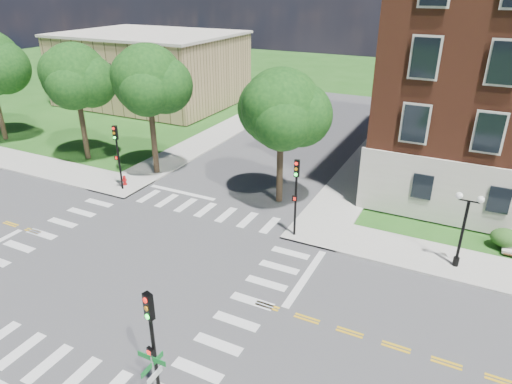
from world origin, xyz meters
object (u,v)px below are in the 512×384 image
at_px(twin_lamp_west, 464,226).
at_px(traffic_signal_se, 152,336).
at_px(fire_hydrant, 125,180).
at_px(traffic_signal_nw, 117,149).
at_px(traffic_signal_ne, 296,188).
at_px(street_sign_pole, 154,377).

bearing_deg(twin_lamp_west, traffic_signal_se, -121.98).
relative_size(twin_lamp_west, fire_hydrant, 5.64).
distance_m(traffic_signal_se, traffic_signal_nw, 19.74).
height_order(traffic_signal_se, twin_lamp_west, traffic_signal_se).
relative_size(traffic_signal_ne, twin_lamp_west, 1.13).
bearing_deg(traffic_signal_se, traffic_signal_ne, 90.70).
xyz_separation_m(traffic_signal_se, fire_hydrant, (-14.34, 14.56, -2.72)).
distance_m(traffic_signal_se, twin_lamp_west, 16.72).
relative_size(traffic_signal_ne, traffic_signal_nw, 1.00).
distance_m(traffic_signal_se, traffic_signal_ne, 13.35).
bearing_deg(fire_hydrant, traffic_signal_se, -45.44).
height_order(traffic_signal_ne, twin_lamp_west, traffic_signal_ne).
distance_m(traffic_signal_ne, street_sign_pole, 14.17).
xyz_separation_m(traffic_signal_nw, street_sign_pole, (14.60, -14.68, -0.88)).
height_order(traffic_signal_nw, fire_hydrant, traffic_signal_nw).
distance_m(twin_lamp_west, fire_hydrant, 23.28).
bearing_deg(street_sign_pole, traffic_signal_nw, 134.83).
relative_size(traffic_signal_se, street_sign_pole, 1.55).
height_order(traffic_signal_se, fire_hydrant, traffic_signal_se).
relative_size(traffic_signal_ne, fire_hydrant, 6.40).
relative_size(traffic_signal_se, traffic_signal_ne, 1.00).
distance_m(traffic_signal_nw, street_sign_pole, 20.72).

